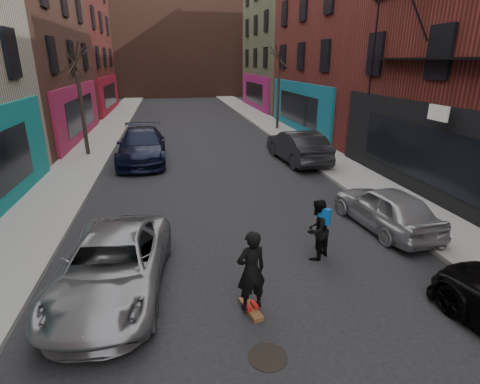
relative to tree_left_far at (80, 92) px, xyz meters
name	(u,v)px	position (x,y,z in m)	size (l,w,h in m)	color
sidewalk_left	(115,122)	(-0.05, 12.00, -3.31)	(2.50, 84.00, 0.13)	gray
sidewalk_right	(259,118)	(12.45, 12.00, -3.31)	(2.50, 84.00, 0.13)	gray
building_far	(176,45)	(6.20, 38.00, 3.62)	(40.00, 10.00, 14.00)	#47281E
tree_left_far	(80,92)	(0.00, 0.00, 0.00)	(2.00, 2.00, 6.50)	black
tree_right_far	(279,81)	(12.40, 6.00, 0.15)	(2.00, 2.00, 6.80)	black
parked_left_far	(113,266)	(3.00, -13.45, -2.72)	(2.21, 4.79, 1.33)	gray
parked_left_end	(142,146)	(3.00, -1.70, -2.55)	(2.33, 5.73, 1.66)	black
parked_right_far	(386,208)	(10.80, -11.45, -2.71)	(1.59, 3.94, 1.34)	#96989E
parked_right_end	(298,146)	(10.80, -3.22, -2.57)	(1.72, 4.93, 1.62)	black
skateboard	(251,309)	(5.85, -14.70, -3.33)	(0.22, 0.80, 0.10)	brown
skateboarder	(251,271)	(5.85, -14.70, -2.41)	(0.63, 0.41, 1.73)	black
pedestrian	(317,229)	(8.01, -12.82, -2.56)	(1.00, 0.97, 1.62)	black
manhole	(268,357)	(5.87, -16.01, -3.37)	(0.70, 0.70, 0.01)	black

